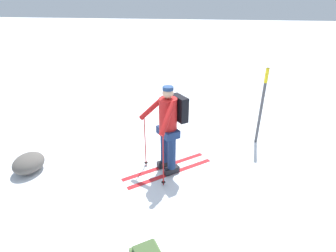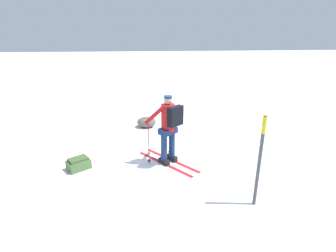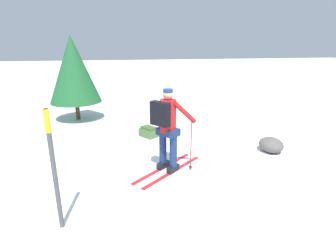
# 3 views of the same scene
# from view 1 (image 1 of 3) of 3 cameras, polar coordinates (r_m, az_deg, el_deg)

# --- Properties ---
(ground_plane) EXTENTS (80.00, 80.00, 0.00)m
(ground_plane) POSITION_cam_1_polar(r_m,az_deg,el_deg) (5.56, -1.40, -6.67)
(ground_plane) COLOR white
(skier) EXTENTS (1.42, 1.62, 1.68)m
(skier) POSITION_cam_1_polar(r_m,az_deg,el_deg) (4.69, 0.26, 0.22)
(skier) COLOR red
(skier) RESTS_ON ground_plane
(trail_marker) EXTENTS (0.07, 0.07, 1.73)m
(trail_marker) POSITION_cam_1_polar(r_m,az_deg,el_deg) (6.04, 19.84, 5.06)
(trail_marker) COLOR #4C4C51
(trail_marker) RESTS_ON ground_plane
(rock_boulder) EXTENTS (0.63, 0.53, 0.35)m
(rock_boulder) POSITION_cam_1_polar(r_m,az_deg,el_deg) (5.71, -28.07, -7.13)
(rock_boulder) COLOR #5B5651
(rock_boulder) RESTS_ON ground_plane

